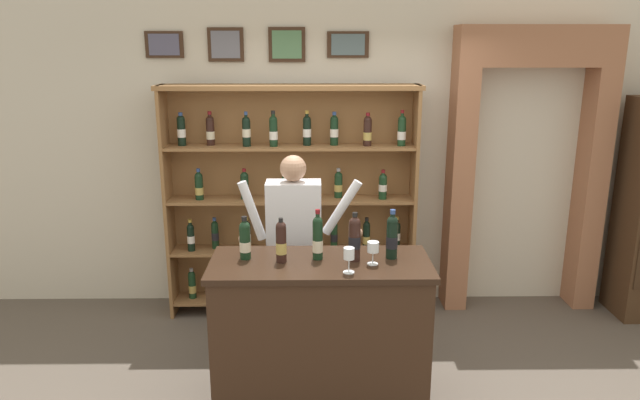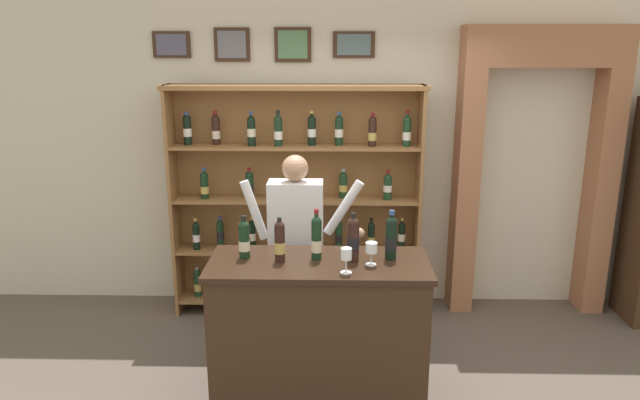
# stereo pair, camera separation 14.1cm
# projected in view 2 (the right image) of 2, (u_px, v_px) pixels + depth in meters

# --- Properties ---
(back_wall) EXTENTS (12.00, 0.19, 3.00)m
(back_wall) POSITION_uv_depth(u_px,v_px,m) (341.00, 145.00, 5.45)
(back_wall) COLOR beige
(back_wall) RESTS_ON ground
(wine_shelf) EXTENTS (2.25, 0.32, 2.08)m
(wine_shelf) POSITION_uv_depth(u_px,v_px,m) (296.00, 195.00, 5.24)
(wine_shelf) COLOR olive
(wine_shelf) RESTS_ON ground
(archway_doorway) EXTENTS (1.40, 0.45, 2.57)m
(archway_doorway) POSITION_uv_depth(u_px,v_px,m) (532.00, 154.00, 5.29)
(archway_doorway) COLOR #9E6647
(archway_doorway) RESTS_ON ground
(tasting_counter) EXTENTS (1.46, 0.62, 1.03)m
(tasting_counter) POSITION_uv_depth(u_px,v_px,m) (319.00, 333.00, 3.98)
(tasting_counter) COLOR #382316
(tasting_counter) RESTS_ON ground
(shopkeeper) EXTENTS (0.96, 0.22, 1.62)m
(shopkeeper) POSITION_uv_depth(u_px,v_px,m) (296.00, 234.00, 4.50)
(shopkeeper) COLOR #2D3347
(shopkeeper) RESTS_ON ground
(tasting_bottle_prosecco) EXTENTS (0.07, 0.07, 0.29)m
(tasting_bottle_prosecco) POSITION_uv_depth(u_px,v_px,m) (244.00, 239.00, 3.89)
(tasting_bottle_prosecco) COLOR black
(tasting_bottle_prosecco) RESTS_ON tasting_counter
(tasting_bottle_brunello) EXTENTS (0.07, 0.07, 0.30)m
(tasting_bottle_brunello) POSITION_uv_depth(u_px,v_px,m) (280.00, 241.00, 3.82)
(tasting_bottle_brunello) COLOR black
(tasting_bottle_brunello) RESTS_ON tasting_counter
(tasting_bottle_vin_santo) EXTENTS (0.07, 0.07, 0.34)m
(tasting_bottle_vin_santo) POSITION_uv_depth(u_px,v_px,m) (316.00, 238.00, 3.86)
(tasting_bottle_vin_santo) COLOR black
(tasting_bottle_vin_santo) RESTS_ON tasting_counter
(tasting_bottle_bianco) EXTENTS (0.08, 0.08, 0.33)m
(tasting_bottle_bianco) POSITION_uv_depth(u_px,v_px,m) (353.00, 238.00, 3.82)
(tasting_bottle_bianco) COLOR black
(tasting_bottle_bianco) RESTS_ON tasting_counter
(tasting_bottle_super_tuscan) EXTENTS (0.08, 0.08, 0.34)m
(tasting_bottle_super_tuscan) POSITION_uv_depth(u_px,v_px,m) (391.00, 237.00, 3.86)
(tasting_bottle_super_tuscan) COLOR black
(tasting_bottle_super_tuscan) RESTS_ON tasting_counter
(wine_glass_center) EXTENTS (0.07, 0.07, 0.16)m
(wine_glass_center) POSITION_uv_depth(u_px,v_px,m) (346.00, 255.00, 3.63)
(wine_glass_center) COLOR silver
(wine_glass_center) RESTS_ON tasting_counter
(wine_glass_left) EXTENTS (0.08, 0.08, 0.15)m
(wine_glass_left) POSITION_uv_depth(u_px,v_px,m) (371.00, 249.00, 3.76)
(wine_glass_left) COLOR silver
(wine_glass_left) RESTS_ON tasting_counter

